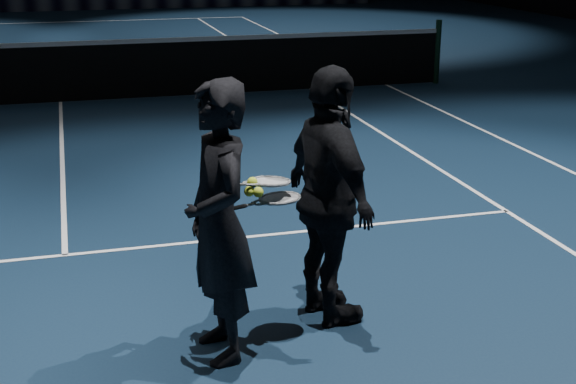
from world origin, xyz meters
name	(u,v)px	position (x,y,z in m)	size (l,w,h in m)	color
floor	(61,103)	(0.00, 0.00, 0.00)	(36.00, 36.00, 0.00)	#0E1E33
court_lines	(61,103)	(0.00, 0.00, 0.00)	(10.98, 23.78, 0.01)	white
net_post_right	(437,52)	(6.40, 0.00, 0.55)	(0.10, 0.10, 1.10)	black
net_mesh	(58,74)	(0.00, 0.00, 0.45)	(12.80, 0.02, 0.86)	black
net_tape	(55,44)	(0.00, 0.00, 0.92)	(12.80, 0.03, 0.07)	white
player_a	(219,223)	(0.96, -8.33, 0.88)	(0.64, 0.42, 1.77)	black
player_b	(330,198)	(1.76, -8.05, 0.88)	(1.04, 0.43, 1.77)	black
racket_lower	(280,198)	(1.38, -8.18, 0.96)	(0.68, 0.22, 0.03)	black
racket_upper	(270,181)	(1.32, -8.16, 1.07)	(0.68, 0.22, 0.03)	black
tennis_balls	(253,189)	(1.20, -8.24, 1.05)	(0.12, 0.10, 0.12)	gold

